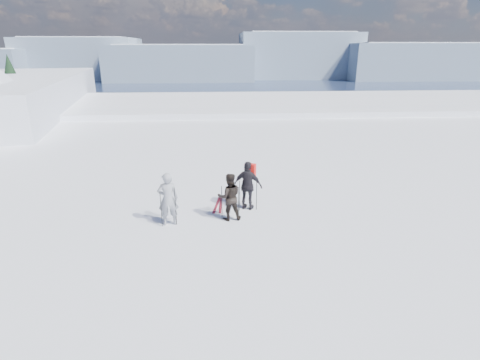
% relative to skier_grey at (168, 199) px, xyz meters
% --- Properties ---
extents(lake_basin, '(820.00, 820.00, 71.62)m').
position_rel_skier_grey_xyz_m(lake_basin, '(3.95, 27.15, -7.41)').
color(lake_basin, white).
rests_on(lake_basin, ground).
extents(far_mountain_range, '(770.00, 110.00, 53.00)m').
position_rel_skier_grey_xyz_m(far_mountain_range, '(33.55, 451.93, -8.11)').
color(far_mountain_range, slate).
rests_on(far_mountain_range, ground).
extents(skier_grey, '(0.72, 0.52, 1.83)m').
position_rel_skier_grey_xyz_m(skier_grey, '(0.00, 0.00, 0.00)').
color(skier_grey, gray).
rests_on(skier_grey, ground).
extents(skier_dark, '(0.86, 0.70, 1.67)m').
position_rel_skier_grey_xyz_m(skier_dark, '(2.03, 0.27, -0.08)').
color(skier_dark, black).
rests_on(skier_dark, ground).
extents(skier_pack, '(1.15, 0.82, 1.81)m').
position_rel_skier_grey_xyz_m(skier_pack, '(2.74, 1.10, -0.01)').
color(skier_pack, black).
rests_on(skier_pack, ground).
extents(backpack, '(0.44, 0.35, 0.54)m').
position_rel_skier_grey_xyz_m(backpack, '(2.84, 1.33, 1.17)').
color(backpack, red).
rests_on(backpack, skier_pack).
extents(ski_poles, '(3.29, 1.17, 1.33)m').
position_rel_skier_grey_xyz_m(ski_poles, '(1.55, 0.36, -0.31)').
color(ski_poles, black).
rests_on(ski_poles, ground).
extents(skis_loose, '(0.41, 1.70, 0.03)m').
position_rel_skier_grey_xyz_m(skis_loose, '(1.68, 1.60, -0.90)').
color(skis_loose, black).
rests_on(skis_loose, ground).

